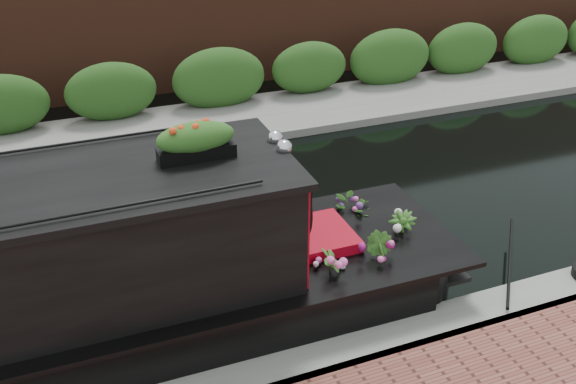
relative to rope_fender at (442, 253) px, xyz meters
name	(u,v)px	position (x,y,z in m)	size (l,w,h in m)	color
ground	(180,241)	(-3.35, 1.96, -0.16)	(80.00, 80.00, 0.00)	black
far_bank_path	(132,139)	(-3.35, 6.16, -0.16)	(40.00, 2.40, 0.34)	gray
far_hedge	(125,124)	(-3.35, 7.06, -0.16)	(40.00, 1.10, 2.80)	#28551C
far_brick_wall	(111,93)	(-3.35, 9.16, -0.16)	(40.00, 1.00, 8.00)	#572D1D
rope_fender	(442,253)	(0.00, 0.00, 0.00)	(0.32, 0.32, 0.35)	brown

